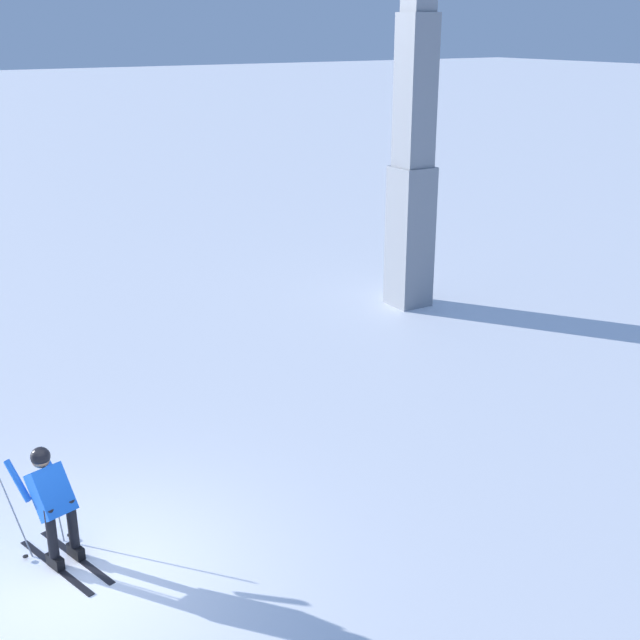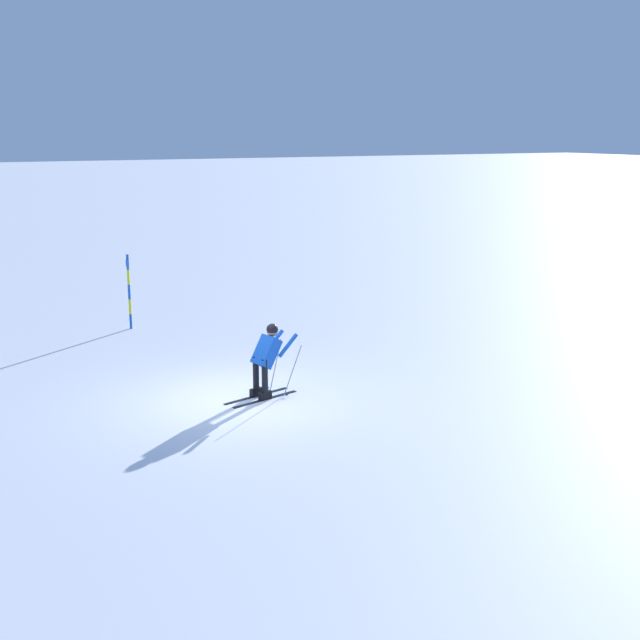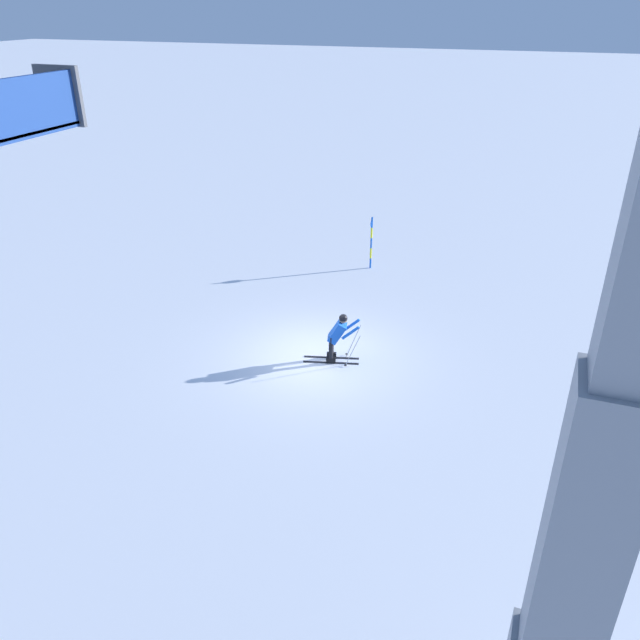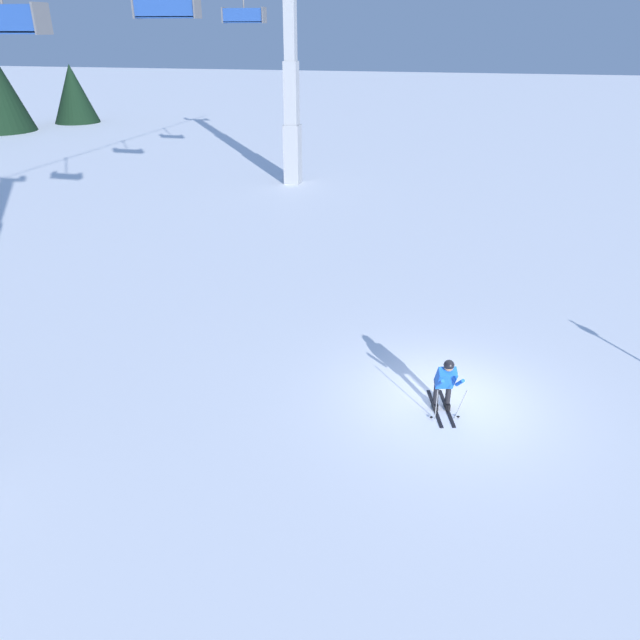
{
  "view_description": "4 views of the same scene",
  "coord_description": "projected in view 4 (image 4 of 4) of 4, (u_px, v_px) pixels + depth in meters",
  "views": [
    {
      "loc": [
        8.82,
        -1.84,
        6.51
      ],
      "look_at": [
        -0.73,
        4.1,
        2.49
      ],
      "focal_mm": 46.36,
      "sensor_mm": 36.0,
      "label": 1
    },
    {
      "loc": [
        5.72,
        15.25,
        5.48
      ],
      "look_at": [
        -1.0,
        1.87,
        1.98
      ],
      "focal_mm": 46.25,
      "sensor_mm": 36.0,
      "label": 2
    },
    {
      "loc": [
        -5.66,
        15.04,
        9.52
      ],
      "look_at": [
        -1.03,
        2.49,
        2.6
      ],
      "focal_mm": 34.9,
      "sensor_mm": 36.0,
      "label": 3
    },
    {
      "loc": [
        -13.26,
        0.05,
        8.36
      ],
      "look_at": [
        -0.96,
        3.04,
        2.28
      ],
      "focal_mm": 34.0,
      "sensor_mm": 36.0,
      "label": 4
    }
  ],
  "objects": [
    {
      "name": "chairlift_seat_second",
      "position": [
        166.0,
        8.0,
        19.86
      ],
      "size": [
        0.61,
        2.23,
        1.97
      ],
      "color": "black"
    },
    {
      "name": "lift_tower_far",
      "position": [
        292.0,
        106.0,
        34.62
      ],
      "size": [
        0.9,
        2.67,
        10.75
      ],
      "color": "gray",
      "rests_on": "ground_plane"
    },
    {
      "name": "skier_carving_main",
      "position": [
        446.0,
        381.0,
        14.25
      ],
      "size": [
        1.75,
        0.97,
        1.68
      ],
      "color": "black",
      "rests_on": "ground_plane"
    },
    {
      "name": "chairlift_seat_middle",
      "position": [
        244.0,
        15.0,
        26.33
      ],
      "size": [
        0.61,
        1.89,
        2.04
      ],
      "color": "black"
    },
    {
      "name": "ground_plane",
      "position": [
        446.0,
        398.0,
        15.22
      ],
      "size": [
        260.0,
        260.0,
        0.0
      ],
      "primitive_type": "plane",
      "color": "white"
    },
    {
      "name": "chairlift_seat_nearest",
      "position": [
        2.0,
        17.0,
        13.17
      ],
      "size": [
        0.61,
        1.92,
        2.39
      ],
      "color": "black"
    }
  ]
}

